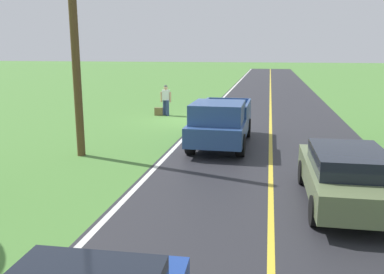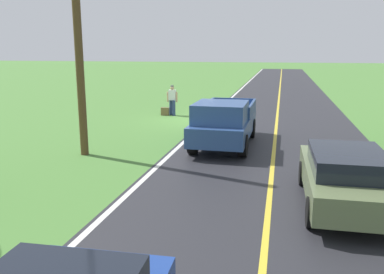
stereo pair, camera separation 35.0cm
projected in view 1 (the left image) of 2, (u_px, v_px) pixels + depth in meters
name	position (u px, v px, depth m)	size (l,w,h in m)	color
ground_plane	(186.00, 120.00, 21.39)	(200.00, 200.00, 0.00)	#4C7F38
road_surface	(271.00, 123.00, 20.58)	(7.62, 120.00, 0.00)	#28282D
lane_edge_line	(201.00, 121.00, 21.24)	(0.16, 117.60, 0.00)	silver
lane_centre_line	(271.00, 123.00, 20.58)	(0.14, 117.60, 0.00)	gold
hitchhiker_walking	(166.00, 98.00, 22.82)	(0.62, 0.51, 1.75)	navy
suitcase_carried	(159.00, 112.00, 22.95)	(0.20, 0.46, 0.45)	brown
pickup_truck_passing	(221.00, 122.00, 15.53)	(2.14, 5.42, 1.82)	#2D4C84
sedan_mid_oncoming	(346.00, 175.00, 9.63)	(1.98, 4.43, 1.41)	#66754C
utility_pole_roadside	(74.00, 28.00, 13.40)	(0.28, 0.28, 8.81)	brown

